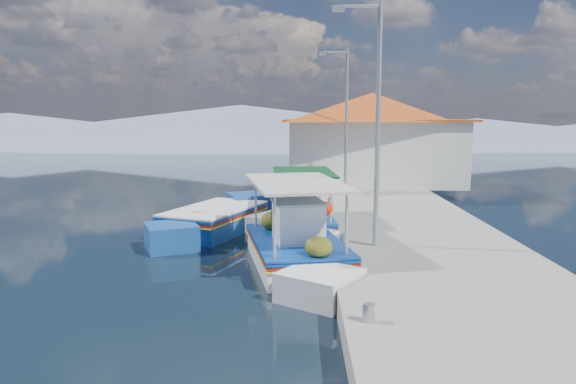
{
  "coord_description": "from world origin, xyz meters",
  "views": [
    {
      "loc": [
        2.71,
        -10.97,
        3.75
      ],
      "look_at": [
        2.29,
        5.89,
        1.3
      ],
      "focal_mm": 32.54,
      "sensor_mm": 36.0,
      "label": 1
    }
  ],
  "objects": [
    {
      "name": "quay",
      "position": [
        5.9,
        6.0,
        0.25
      ],
      "size": [
        5.0,
        44.0,
        0.5
      ],
      "primitive_type": "cube",
      "color": "gray",
      "rests_on": "ground"
    },
    {
      "name": "caique_blue_hull",
      "position": [
        -0.12,
        5.72,
        0.33
      ],
      "size": [
        3.61,
        6.36,
        1.22
      ],
      "rotation": [
        0.0,
        0.0,
        0.37
      ],
      "color": "#184A95",
      "rests_on": "ground"
    },
    {
      "name": "lamp_post_far",
      "position": [
        4.51,
        11.0,
        3.85
      ],
      "size": [
        1.21,
        0.14,
        6.0
      ],
      "color": "#A5A8AD",
      "rests_on": "quay"
    },
    {
      "name": "main_caique",
      "position": [
        2.61,
        1.96,
        0.46
      ],
      "size": [
        3.06,
        7.09,
        2.38
      ],
      "rotation": [
        0.0,
        0.0,
        -0.21
      ],
      "color": "white",
      "rests_on": "ground"
    },
    {
      "name": "ground",
      "position": [
        0.0,
        0.0,
        0.0
      ],
      "size": [
        160.0,
        160.0,
        0.0
      ],
      "primitive_type": "plane",
      "color": "black",
      "rests_on": "ground"
    },
    {
      "name": "harbor_building",
      "position": [
        6.2,
        15.0,
        2.78
      ],
      "size": [
        10.49,
        10.49,
        4.4
      ],
      "color": "silver",
      "rests_on": "quay"
    },
    {
      "name": "lamp_post_near",
      "position": [
        4.51,
        2.0,
        3.85
      ],
      "size": [
        1.21,
        0.14,
        6.0
      ],
      "color": "#A5A8AD",
      "rests_on": "quay"
    },
    {
      "name": "caique_green_canopy",
      "position": [
        2.79,
        5.44,
        0.34
      ],
      "size": [
        2.08,
        6.04,
        2.26
      ],
      "rotation": [
        0.0,
        0.0,
        -0.07
      ],
      "color": "white",
      "rests_on": "ground"
    },
    {
      "name": "mountain_ridge",
      "position": [
        6.54,
        56.0,
        2.04
      ],
      "size": [
        171.4,
        96.0,
        5.5
      ],
      "color": "gray",
      "rests_on": "ground"
    },
    {
      "name": "bollards",
      "position": [
        3.8,
        5.25,
        0.65
      ],
      "size": [
        0.2,
        17.2,
        0.3
      ],
      "color": "#A5A8AD",
      "rests_on": "quay"
    }
  ]
}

